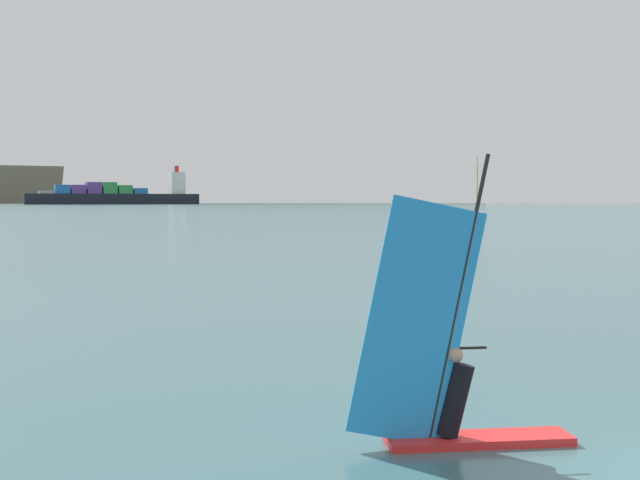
# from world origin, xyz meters

# --- Properties ---
(windsurfer) EXTENTS (3.25, 1.00, 4.11)m
(windsurfer) POSITION_xyz_m (-2.50, 2.61, 0.93)
(windsurfer) COLOR red
(windsurfer) RESTS_ON ground_plane
(cargo_ship) EXTENTS (156.11, 43.33, 35.86)m
(cargo_ship) POSITION_xyz_m (7.31, 765.85, 8.39)
(cargo_ship) COLOR black
(cargo_ship) RESTS_ON ground_plane
(distant_headland) EXTENTS (849.16, 406.82, 45.12)m
(distant_headland) POSITION_xyz_m (162.50, 1208.97, 22.56)
(distant_headland) COLOR #756B56
(distant_headland) RESTS_ON ground_plane
(small_sailboat) EXTENTS (6.08, 8.50, 11.78)m
(small_sailboat) POSITION_xyz_m (63.04, 136.49, 1.06)
(small_sailboat) COLOR white
(small_sailboat) RESTS_ON ground_plane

